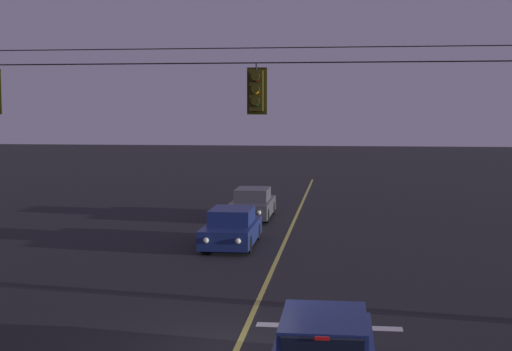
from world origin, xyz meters
TOP-DOWN VIEW (x-y plane):
  - lane_centre_stripe at (0.00, 8.81)m, footprint 0.14×60.00m
  - stop_bar_paint at (1.90, 2.21)m, footprint 3.40×0.36m
  - signal_span_assembly at (0.00, 2.81)m, footprint 20.61×0.32m
  - traffic_light_left_inner at (0.13, 2.79)m, footprint 0.48×0.41m
  - car_oncoming_lead at (-1.91, 12.18)m, footprint 1.80×4.42m
  - car_oncoming_trailing at (-2.01, 19.24)m, footprint 1.80×4.42m

SIDE VIEW (x-z plane):
  - lane_centre_stripe at x=0.00m, z-range 0.00..0.01m
  - stop_bar_paint at x=1.90m, z-range 0.00..0.01m
  - car_oncoming_lead at x=-1.91m, z-range -0.05..1.34m
  - car_oncoming_trailing at x=-2.01m, z-range -0.05..1.34m
  - signal_span_assembly at x=0.00m, z-range 0.16..7.71m
  - traffic_light_left_inner at x=0.13m, z-range 4.89..6.11m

